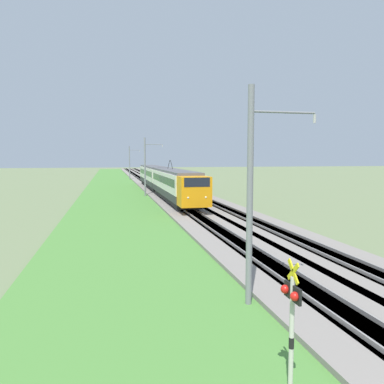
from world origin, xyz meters
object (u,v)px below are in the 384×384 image
object	(u,v)px
passenger_train	(162,179)
crossing_signal_aux	(291,315)
catenary_mast_far	(130,163)
catenary_mast_near	(252,195)
catenary_mast_mid	(145,166)

from	to	relation	value
passenger_train	crossing_signal_aux	xyz separation A→B (m)	(-45.24, 3.48, -0.46)
crossing_signal_aux	catenary_mast_far	bearing A→B (deg)	-90.68
catenary_mast_near	catenary_mast_far	size ratio (longest dim) A/B	0.98
passenger_train	catenary_mast_near	distance (m)	40.45
passenger_train	catenary_mast_near	xyz separation A→B (m)	(-40.33, 2.51, 1.70)
crossing_signal_aux	catenary_mast_mid	xyz separation A→B (m)	(43.55, -0.97, 2.25)
crossing_signal_aux	catenary_mast_far	distance (m)	82.23
catenary_mast_near	catenary_mast_mid	size ratio (longest dim) A/B	0.98
passenger_train	crossing_signal_aux	distance (m)	45.38
crossing_signal_aux	catenary_mast_mid	world-z (taller)	catenary_mast_mid
catenary_mast_near	catenary_mast_far	distance (m)	77.28
catenary_mast_mid	catenary_mast_far	size ratio (longest dim) A/B	1.00
passenger_train	crossing_signal_aux	size ratio (longest dim) A/B	13.69
catenary_mast_mid	catenary_mast_far	xyz separation A→B (m)	(38.64, -0.00, -0.01)
crossing_signal_aux	catenary_mast_mid	bearing A→B (deg)	-91.28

